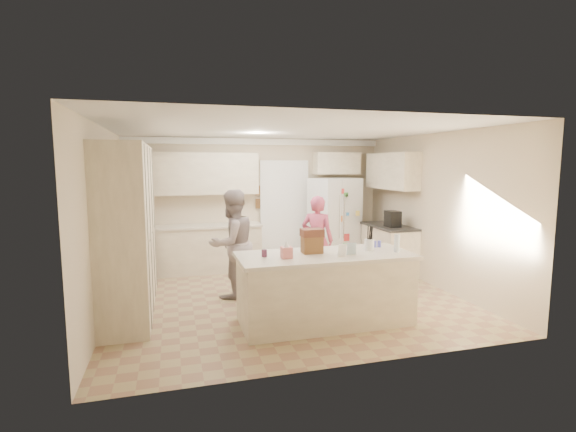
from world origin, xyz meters
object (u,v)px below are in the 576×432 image
object	(u,v)px
tissue_box	(287,252)
dollhouse_body	(312,245)
coffee_maker	(393,219)
teen_boy	(232,244)
refrigerator	(334,222)
island_base	(325,290)
teen_girl	(317,240)
utensil_crock	(369,245)

from	to	relation	value
tissue_box	dollhouse_body	world-z (taller)	dollhouse_body
coffee_maker	teen_boy	distance (m)	3.11
coffee_maker	dollhouse_body	size ratio (longest dim) A/B	1.15
refrigerator	island_base	distance (m)	3.25
island_base	teen_boy	distance (m)	1.78
coffee_maker	tissue_box	distance (m)	3.28
island_base	tissue_box	distance (m)	0.79
refrigerator	dollhouse_body	world-z (taller)	refrigerator
dollhouse_body	teen_girl	bearing A→B (deg)	68.18
island_base	teen_boy	bearing A→B (deg)	125.70
coffee_maker	utensil_crock	size ratio (longest dim) A/B	2.00
coffee_maker	tissue_box	bearing A→B (deg)	-142.43
island_base	teen_boy	size ratio (longest dim) A/B	1.30
dollhouse_body	teen_boy	world-z (taller)	teen_boy
utensil_crock	dollhouse_body	distance (m)	0.80
teen_boy	tissue_box	bearing A→B (deg)	76.76
island_base	dollhouse_body	bearing A→B (deg)	146.31
teen_boy	coffee_maker	bearing A→B (deg)	158.75
coffee_maker	teen_boy	world-z (taller)	teen_boy
teen_girl	tissue_box	bearing A→B (deg)	95.61
coffee_maker	utensil_crock	xyz separation A→B (m)	(-1.40, -1.85, -0.07)
refrigerator	coffee_maker	xyz separation A→B (m)	(0.75, -1.04, 0.17)
teen_girl	dollhouse_body	bearing A→B (deg)	103.58
tissue_box	teen_girl	bearing A→B (deg)	60.21
tissue_box	teen_girl	distance (m)	2.15
island_base	coffee_maker	bearing A→B (deg)	42.83
refrigerator	teen_boy	world-z (taller)	refrigerator
coffee_maker	tissue_box	xyz separation A→B (m)	(-2.60, -2.00, -0.07)
dollhouse_body	refrigerator	bearing A→B (deg)	62.87
teen_boy	refrigerator	bearing A→B (deg)	-176.94
teen_boy	dollhouse_body	bearing A→B (deg)	93.07
dollhouse_body	island_base	bearing A→B (deg)	-33.69
island_base	teen_girl	distance (m)	1.86
teen_boy	teen_girl	distance (m)	1.57
refrigerator	dollhouse_body	size ratio (longest dim) A/B	6.92
coffee_maker	teen_boy	size ratio (longest dim) A/B	0.18
island_base	utensil_crock	bearing A→B (deg)	4.40
coffee_maker	teen_boy	bearing A→B (deg)	-170.94
coffee_maker	tissue_box	size ratio (longest dim) A/B	2.14
tissue_box	dollhouse_body	distance (m)	0.45
island_base	teen_girl	bearing A→B (deg)	73.70
refrigerator	utensil_crock	distance (m)	2.96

